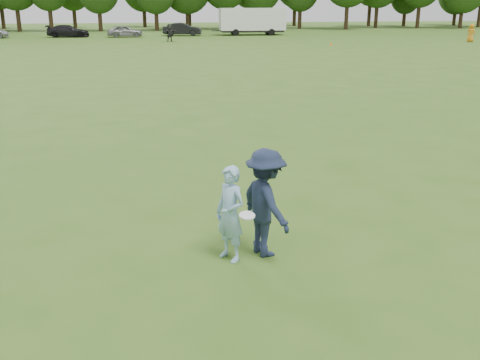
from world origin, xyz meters
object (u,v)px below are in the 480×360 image
Objects in this scene: thrower at (230,214)px; field_cone at (331,44)px; car_e at (125,31)px; car_f at (182,29)px; player_far_c at (471,33)px; cargo_trailer at (252,20)px; car_d at (68,31)px; player_far_d at (170,33)px; defender at (266,203)px.

thrower reaches higher than field_cone.
car_f is at bearing -81.80° from car_e.
player_far_c reaches higher than field_cone.
car_d is at bearing -177.54° from cargo_trailer.
cargo_trailer is (8.61, 0.16, 1.02)m from car_f.
car_d is at bearing 120.79° from player_far_d.
thrower is 0.35× the size of car_d.
car_d is (-11.62, 8.60, -0.21)m from player_far_d.
defender is at bearing 64.91° from thrower.
field_cone is at bearing -48.32° from player_far_d.
field_cone is at bearing -40.22° from defender.
field_cone is at bearing 60.84° from player_far_c.
car_f is 8.67m from cargo_trailer.
field_cone is 0.03× the size of cargo_trailer.
player_far_c is at bearing -106.86° from car_d.
player_far_d is 0.45× the size of car_e.
field_cone is (14.75, 44.77, -0.82)m from defender.
defender is 1.05× the size of player_far_c.
car_d is (-11.56, 60.84, -0.15)m from thrower.
thrower is 0.42× the size of car_e.
player_far_d is 0.20× the size of cargo_trailer.
thrower is 56.44m from player_far_c.
car_e is at bearing -96.26° from car_d.
cargo_trailer reaches higher than thrower.
field_cone is at bearing 124.74° from thrower.
cargo_trailer reaches higher than car_d.
player_far_c is at bearing 8.20° from field_cone.
defender is at bearing -98.99° from cargo_trailer.
defender is at bearing 109.77° from player_far_c.
defender is 55.98m from player_far_c.
defender is 62.43m from cargo_trailer.
player_far_d is (-0.57, 52.11, -0.06)m from defender.
cargo_trailer is (9.75, 61.66, 0.81)m from defender.
cargo_trailer is (-5.00, 16.90, 1.63)m from field_cone.
defender is 61.51m from car_f.
player_far_c reaches higher than car_d.
car_d is at bearing 149.38° from field_cone.
car_f is at bearing 142.01° from thrower.
field_cone is (26.95, -15.95, -0.55)m from car_d.
car_d is at bearing 101.04° from car_f.
car_d is 31.32m from field_cone.
car_d is 0.53× the size of cargo_trailer.
player_far_d is 6.08× the size of field_cone.
thrower is 0.87× the size of defender.
thrower is 47.46m from field_cone.
car_f is 0.51× the size of cargo_trailer.
thrower is 61.65m from car_f.
player_far_d is (0.07, 52.24, 0.07)m from thrower.
player_far_c is 1.01× the size of player_far_d.
car_d is 16.03× the size of field_cone.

